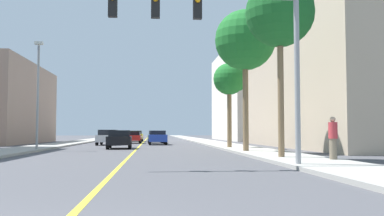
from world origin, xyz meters
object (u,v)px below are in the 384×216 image
(traffic_signal_mast, at_px, (220,31))
(car_black, at_px, (119,139))
(palm_far, at_px, (229,80))
(car_blue, at_px, (158,137))
(street_lamp, at_px, (38,89))
(car_silver, at_px, (108,137))
(palm_mid, at_px, (245,41))
(car_red, at_px, (133,137))
(palm_near, at_px, (280,14))
(car_yellow, at_px, (135,136))
(pedestrian, at_px, (333,138))
(car_green, at_px, (155,137))

(traffic_signal_mast, height_order, car_black, traffic_signal_mast)
(palm_far, xyz_separation_m, car_blue, (-5.36, 10.93, -4.50))
(street_lamp, xyz_separation_m, car_silver, (3.52, 12.19, -3.51))
(palm_mid, height_order, car_red, palm_mid)
(palm_near, height_order, car_yellow, palm_near)
(street_lamp, height_order, car_red, street_lamp)
(palm_far, bearing_deg, car_blue, 116.11)
(palm_near, bearing_deg, palm_mid, 92.91)
(car_yellow, xyz_separation_m, pedestrian, (10.05, -39.44, 0.31))
(traffic_signal_mast, distance_m, car_blue, 27.88)
(street_lamp, relative_size, car_blue, 1.80)
(street_lamp, distance_m, car_black, 7.23)
(car_yellow, bearing_deg, car_black, -90.03)
(street_lamp, distance_m, palm_mid, 14.52)
(street_lamp, bearing_deg, traffic_signal_mast, -54.64)
(car_blue, bearing_deg, car_yellow, 99.85)
(pedestrian, bearing_deg, palm_far, -88.00)
(palm_near, relative_size, car_red, 1.97)
(pedestrian, bearing_deg, palm_near, -55.40)
(car_red, distance_m, car_blue, 6.28)
(car_silver, distance_m, car_green, 8.31)
(car_black, distance_m, car_yellow, 23.68)
(street_lamp, bearing_deg, pedestrian, -38.55)
(palm_near, xyz_separation_m, palm_mid, (-0.31, 6.18, 0.04))
(traffic_signal_mast, bearing_deg, car_blue, 94.18)
(car_blue, height_order, car_yellow, car_yellow)
(car_red, xyz_separation_m, car_yellow, (-0.06, 8.54, 0.05))
(palm_far, bearing_deg, palm_mid, -91.01)
(car_black, distance_m, pedestrian, 18.81)
(palm_mid, distance_m, pedestrian, 10.25)
(palm_mid, xyz_separation_m, car_blue, (-5.25, 17.12, -6.21))
(car_silver, xyz_separation_m, car_green, (4.66, 6.87, -0.03))
(car_green, relative_size, pedestrian, 2.31)
(palm_near, xyz_separation_m, car_blue, (-5.56, 23.30, -6.18))
(car_red, distance_m, car_green, 2.65)
(traffic_signal_mast, height_order, car_yellow, traffic_signal_mast)
(palm_near, bearing_deg, car_blue, 103.43)
(palm_mid, height_order, car_black, palm_mid)
(car_silver, bearing_deg, car_red, 73.06)
(traffic_signal_mast, height_order, palm_mid, palm_mid)
(car_yellow, bearing_deg, car_green, -71.13)
(palm_near, distance_m, car_black, 17.40)
(car_green, distance_m, pedestrian, 32.34)
(palm_near, relative_size, car_silver, 2.08)
(street_lamp, xyz_separation_m, palm_far, (13.73, 1.92, 0.97))
(palm_near, height_order, car_blue, palm_near)
(car_silver, height_order, car_red, car_silver)
(car_yellow, relative_size, pedestrian, 2.37)
(car_silver, relative_size, car_red, 0.95)
(palm_near, bearing_deg, palm_far, 90.95)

